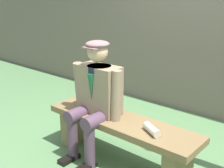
% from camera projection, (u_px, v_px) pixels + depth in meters
% --- Properties ---
extents(ground_plane, '(30.00, 30.00, 0.00)m').
position_uv_depth(ground_plane, '(120.00, 161.00, 3.11)').
color(ground_plane, '#547E4E').
extents(bench, '(1.69, 0.44, 0.48)m').
position_uv_depth(bench, '(121.00, 132.00, 3.01)').
color(bench, olive).
rests_on(bench, ground).
extents(seated_man, '(0.62, 0.60, 1.25)m').
position_uv_depth(seated_man, '(95.00, 95.00, 3.03)').
color(seated_man, gray).
rests_on(seated_man, ground).
extents(rolled_magazine, '(0.22, 0.17, 0.07)m').
position_uv_depth(rolled_magazine, '(152.00, 130.00, 2.67)').
color(rolled_magazine, beige).
rests_on(rolled_magazine, bench).
extents(stadium_wall, '(12.00, 0.24, 2.11)m').
position_uv_depth(stadium_wall, '(202.00, 41.00, 4.10)').
color(stadium_wall, '#6D6355').
rests_on(stadium_wall, ground).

